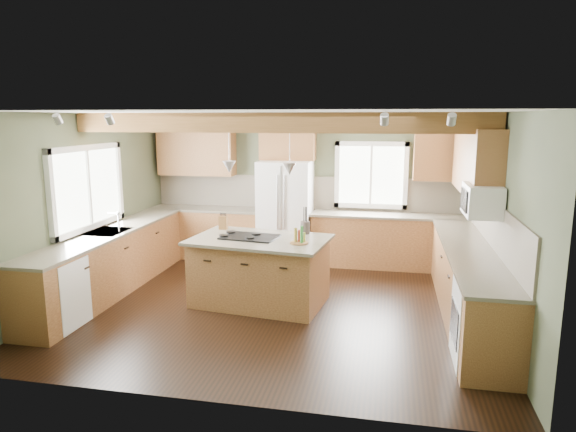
# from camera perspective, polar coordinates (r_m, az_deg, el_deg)

# --- Properties ---
(floor) EXTENTS (5.60, 5.60, 0.00)m
(floor) POSITION_cam_1_polar(r_m,az_deg,el_deg) (7.16, -1.33, -9.86)
(floor) COLOR black
(floor) RESTS_ON ground
(ceiling) EXTENTS (5.60, 5.60, 0.00)m
(ceiling) POSITION_cam_1_polar(r_m,az_deg,el_deg) (6.69, -1.43, 11.43)
(ceiling) COLOR silver
(ceiling) RESTS_ON wall_back
(wall_back) EXTENTS (5.60, 0.00, 5.60)m
(wall_back) POSITION_cam_1_polar(r_m,az_deg,el_deg) (9.23, 2.01, 3.20)
(wall_back) COLOR #454E37
(wall_back) RESTS_ON ground
(wall_left) EXTENTS (0.00, 5.00, 5.00)m
(wall_left) POSITION_cam_1_polar(r_m,az_deg,el_deg) (7.90, -21.62, 1.12)
(wall_left) COLOR #454E37
(wall_left) RESTS_ON ground
(wall_right) EXTENTS (0.00, 5.00, 5.00)m
(wall_right) POSITION_cam_1_polar(r_m,az_deg,el_deg) (6.78, 22.39, -0.45)
(wall_right) COLOR #454E37
(wall_right) RESTS_ON ground
(ceiling_beam) EXTENTS (5.55, 0.26, 0.26)m
(ceiling_beam) POSITION_cam_1_polar(r_m,az_deg,el_deg) (6.75, -1.32, 10.33)
(ceiling_beam) COLOR brown
(ceiling_beam) RESTS_ON ceiling
(soffit_trim) EXTENTS (5.55, 0.20, 0.10)m
(soffit_trim) POSITION_cam_1_polar(r_m,az_deg,el_deg) (9.05, 1.96, 10.92)
(soffit_trim) COLOR brown
(soffit_trim) RESTS_ON ceiling
(backsplash_back) EXTENTS (5.58, 0.03, 0.58)m
(backsplash_back) POSITION_cam_1_polar(r_m,az_deg,el_deg) (9.23, 2.00, 2.64)
(backsplash_back) COLOR brown
(backsplash_back) RESTS_ON wall_back
(backsplash_right) EXTENTS (0.03, 3.70, 0.58)m
(backsplash_right) POSITION_cam_1_polar(r_m,az_deg,el_deg) (6.84, 22.13, -1.10)
(backsplash_right) COLOR brown
(backsplash_right) RESTS_ON wall_right
(base_cab_back_left) EXTENTS (2.02, 0.60, 0.88)m
(base_cab_back_left) POSITION_cam_1_polar(r_m,az_deg,el_deg) (9.55, -8.98, -1.91)
(base_cab_back_left) COLOR brown
(base_cab_back_left) RESTS_ON floor
(counter_back_left) EXTENTS (2.06, 0.64, 0.04)m
(counter_back_left) POSITION_cam_1_polar(r_m,az_deg,el_deg) (9.46, -9.06, 0.81)
(counter_back_left) COLOR #494236
(counter_back_left) RESTS_ON base_cab_back_left
(base_cab_back_right) EXTENTS (2.62, 0.60, 0.88)m
(base_cab_back_right) POSITION_cam_1_polar(r_m,az_deg,el_deg) (8.98, 11.10, -2.81)
(base_cab_back_right) COLOR brown
(base_cab_back_right) RESTS_ON floor
(counter_back_right) EXTENTS (2.66, 0.64, 0.04)m
(counter_back_right) POSITION_cam_1_polar(r_m,az_deg,el_deg) (8.88, 11.21, 0.08)
(counter_back_right) COLOR #494236
(counter_back_right) RESTS_ON base_cab_back_right
(base_cab_left) EXTENTS (0.60, 3.70, 0.88)m
(base_cab_left) POSITION_cam_1_polar(r_m,az_deg,el_deg) (7.97, -19.17, -4.98)
(base_cab_left) COLOR brown
(base_cab_left) RESTS_ON floor
(counter_left) EXTENTS (0.64, 3.74, 0.04)m
(counter_left) POSITION_cam_1_polar(r_m,az_deg,el_deg) (7.86, -19.38, -1.75)
(counter_left) COLOR #494236
(counter_left) RESTS_ON base_cab_left
(base_cab_right) EXTENTS (0.60, 3.70, 0.88)m
(base_cab_right) POSITION_cam_1_polar(r_m,az_deg,el_deg) (6.99, 19.37, -7.21)
(base_cab_right) COLOR brown
(base_cab_right) RESTS_ON floor
(counter_right) EXTENTS (0.64, 3.74, 0.04)m
(counter_right) POSITION_cam_1_polar(r_m,az_deg,el_deg) (6.86, 19.61, -3.55)
(counter_right) COLOR #494236
(counter_right) RESTS_ON base_cab_right
(upper_cab_back_left) EXTENTS (1.40, 0.35, 0.90)m
(upper_cab_back_left) POSITION_cam_1_polar(r_m,az_deg,el_deg) (9.52, -10.13, 7.21)
(upper_cab_back_left) COLOR brown
(upper_cab_back_left) RESTS_ON wall_back
(upper_cab_over_fridge) EXTENTS (0.96, 0.35, 0.70)m
(upper_cab_over_fridge) POSITION_cam_1_polar(r_m,az_deg,el_deg) (9.04, -0.03, 8.45)
(upper_cab_over_fridge) COLOR brown
(upper_cab_over_fridge) RESTS_ON wall_back
(upper_cab_right) EXTENTS (0.35, 2.20, 0.90)m
(upper_cab_right) POSITION_cam_1_polar(r_m,az_deg,el_deg) (7.54, 20.16, 5.77)
(upper_cab_right) COLOR brown
(upper_cab_right) RESTS_ON wall_right
(upper_cab_back_corner) EXTENTS (0.90, 0.35, 0.90)m
(upper_cab_back_corner) POSITION_cam_1_polar(r_m,az_deg,el_deg) (8.92, 16.71, 6.67)
(upper_cab_back_corner) COLOR brown
(upper_cab_back_corner) RESTS_ON wall_back
(window_left) EXTENTS (0.04, 1.60, 1.05)m
(window_left) POSITION_cam_1_polar(r_m,az_deg,el_deg) (7.89, -21.43, 2.96)
(window_left) COLOR white
(window_left) RESTS_ON wall_left
(window_back) EXTENTS (1.10, 0.04, 1.00)m
(window_back) POSITION_cam_1_polar(r_m,az_deg,el_deg) (9.07, 9.21, 4.52)
(window_back) COLOR white
(window_back) RESTS_ON wall_back
(sink) EXTENTS (0.50, 0.65, 0.03)m
(sink) POSITION_cam_1_polar(r_m,az_deg,el_deg) (7.86, -19.38, -1.72)
(sink) COLOR #262628
(sink) RESTS_ON counter_left
(faucet) EXTENTS (0.02, 0.02, 0.28)m
(faucet) POSITION_cam_1_polar(r_m,az_deg,el_deg) (7.74, -18.30, -0.74)
(faucet) COLOR #B2B2B7
(faucet) RESTS_ON sink
(dishwasher) EXTENTS (0.60, 0.60, 0.84)m
(dishwasher) POSITION_cam_1_polar(r_m,az_deg,el_deg) (6.93, -24.53, -7.83)
(dishwasher) COLOR white
(dishwasher) RESTS_ON floor
(oven) EXTENTS (0.60, 0.72, 0.84)m
(oven) POSITION_cam_1_polar(r_m,az_deg,el_deg) (5.78, 21.04, -11.26)
(oven) COLOR white
(oven) RESTS_ON floor
(microwave) EXTENTS (0.40, 0.70, 0.38)m
(microwave) POSITION_cam_1_polar(r_m,az_deg,el_deg) (6.65, 20.77, 1.65)
(microwave) COLOR white
(microwave) RESTS_ON wall_right
(pendant_left) EXTENTS (0.18, 0.18, 0.16)m
(pendant_left) POSITION_cam_1_polar(r_m,az_deg,el_deg) (7.00, -6.55, 5.44)
(pendant_left) COLOR #B2B2B7
(pendant_left) RESTS_ON ceiling
(pendant_right) EXTENTS (0.18, 0.18, 0.16)m
(pendant_right) POSITION_cam_1_polar(r_m,az_deg,el_deg) (6.69, 0.18, 5.26)
(pendant_right) COLOR #B2B2B7
(pendant_right) RESTS_ON ceiling
(refrigerator) EXTENTS (0.90, 0.74, 1.80)m
(refrigerator) POSITION_cam_1_polar(r_m,az_deg,el_deg) (8.98, -0.28, 0.40)
(refrigerator) COLOR white
(refrigerator) RESTS_ON floor
(island) EXTENTS (1.84, 1.26, 0.88)m
(island) POSITION_cam_1_polar(r_m,az_deg,el_deg) (7.12, -3.14, -6.25)
(island) COLOR brown
(island) RESTS_ON floor
(island_top) EXTENTS (1.97, 1.39, 0.04)m
(island_top) POSITION_cam_1_polar(r_m,az_deg,el_deg) (7.00, -3.18, -2.65)
(island_top) COLOR #494236
(island_top) RESTS_ON island
(cooktop) EXTENTS (0.80, 0.59, 0.02)m
(cooktop) POSITION_cam_1_polar(r_m,az_deg,el_deg) (7.04, -4.27, -2.32)
(cooktop) COLOR black
(cooktop) RESTS_ON island_top
(knife_block) EXTENTS (0.12, 0.10, 0.20)m
(knife_block) POSITION_cam_1_polar(r_m,az_deg,el_deg) (7.59, -7.22, -0.72)
(knife_block) COLOR brown
(knife_block) RESTS_ON island_top
(utensil_crock) EXTENTS (0.13, 0.13, 0.17)m
(utensil_crock) POSITION_cam_1_polar(r_m,az_deg,el_deg) (7.26, 1.92, -1.28)
(utensil_crock) COLOR #3E3831
(utensil_crock) RESTS_ON island_top
(bottle_tray) EXTENTS (0.26, 0.26, 0.22)m
(bottle_tray) POSITION_cam_1_polar(r_m,az_deg,el_deg) (6.68, 1.23, -2.13)
(bottle_tray) COLOR brown
(bottle_tray) RESTS_ON island_top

